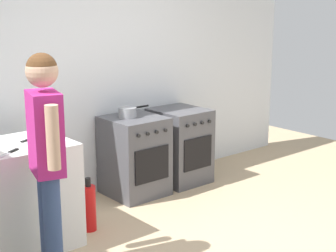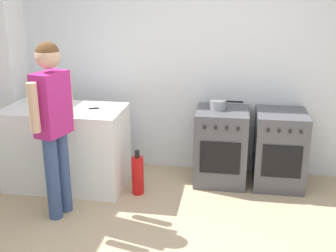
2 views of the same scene
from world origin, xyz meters
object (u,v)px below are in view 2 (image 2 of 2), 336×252
(oven_left, at_px, (221,146))
(fire_extinguisher, at_px, (138,175))
(knife_utility, at_px, (62,114))
(knife_paring, at_px, (97,108))
(person, at_px, (53,115))
(oven_right, at_px, (279,149))
(larder_cabinet, at_px, (4,87))
(pot, at_px, (218,104))

(oven_left, xyz_separation_m, fire_extinguisher, (-0.87, -0.48, -0.21))
(knife_utility, xyz_separation_m, fire_extinguisher, (0.76, 0.13, -0.69))
(knife_paring, height_order, knife_utility, same)
(knife_utility, distance_m, person, 0.45)
(person, xyz_separation_m, fire_extinguisher, (0.66, 0.55, -0.80))
(fire_extinguisher, bearing_deg, oven_right, 17.49)
(knife_utility, distance_m, larder_cabinet, 1.25)
(oven_left, bearing_deg, pot, 145.46)
(oven_left, height_order, knife_paring, knife_paring)
(pot, bearing_deg, knife_paring, -163.83)
(oven_left, xyz_separation_m, oven_right, (0.65, -0.00, -0.00))
(pot, bearing_deg, person, -144.16)
(knife_utility, bearing_deg, person, -76.54)
(oven_left, relative_size, pot, 2.29)
(oven_right, xyz_separation_m, person, (-2.17, -1.03, 0.59))
(knife_paring, bearing_deg, person, -105.13)
(knife_paring, bearing_deg, larder_cabinet, 161.48)
(oven_left, height_order, larder_cabinet, larder_cabinet)
(fire_extinguisher, height_order, larder_cabinet, larder_cabinet)
(oven_left, height_order, fire_extinguisher, oven_left)
(oven_left, bearing_deg, fire_extinguisher, -151.22)
(knife_paring, distance_m, larder_cabinet, 1.39)
(pot, xyz_separation_m, knife_paring, (-1.29, -0.37, 0.00))
(pot, bearing_deg, larder_cabinet, 178.55)
(pot, distance_m, fire_extinguisher, 1.19)
(oven_right, height_order, pot, pot)
(person, bearing_deg, pot, 35.84)
(knife_utility, relative_size, person, 0.14)
(fire_extinguisher, relative_size, larder_cabinet, 0.25)
(person, bearing_deg, fire_extinguisher, 39.99)
(oven_left, xyz_separation_m, pot, (-0.05, 0.04, 0.48))
(person, bearing_deg, oven_right, 25.33)
(person, bearing_deg, knife_utility, 103.46)
(fire_extinguisher, bearing_deg, oven_left, 28.78)
(oven_right, relative_size, person, 0.50)
(knife_paring, bearing_deg, fire_extinguisher, -16.72)
(larder_cabinet, bearing_deg, oven_left, -2.21)
(pot, height_order, knife_utility, pot)
(fire_extinguisher, bearing_deg, larder_cabinet, 161.95)
(knife_utility, relative_size, fire_extinguisher, 0.46)
(knife_utility, bearing_deg, larder_cabinet, 145.40)
(oven_right, height_order, fire_extinguisher, oven_right)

